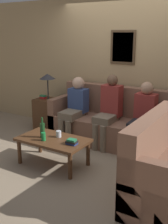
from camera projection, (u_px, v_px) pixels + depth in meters
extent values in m
plane|color=gray|center=(98.00, 151.00, 4.80)|extent=(16.00, 16.00, 0.00)
cube|color=tan|center=(123.00, 69.00, 5.22)|extent=(9.00, 0.06, 2.60)
cube|color=#4C3823|center=(123.00, 47.00, 5.08)|extent=(0.48, 0.02, 0.60)
cube|color=beige|center=(123.00, 47.00, 5.07)|extent=(0.40, 0.01, 0.52)
cube|color=brown|center=(110.00, 131.00, 5.10)|extent=(2.18, 0.84, 0.46)
cube|color=brown|center=(118.00, 100.00, 5.23)|extent=(2.18, 0.20, 0.55)
cube|color=brown|center=(64.00, 115.00, 5.57)|extent=(0.14, 0.84, 0.76)
cube|color=brown|center=(166.00, 133.00, 4.55)|extent=(0.14, 0.84, 0.76)
cube|color=brown|center=(152.00, 136.00, 3.43)|extent=(0.20, 1.61, 0.55)
cube|color=brown|center=(157.00, 198.00, 2.76)|extent=(0.84, 0.14, 0.76)
cube|color=#4C2D19|center=(53.00, 140.00, 4.22)|extent=(1.06, 0.61, 0.04)
cylinder|color=#4C2D19|center=(19.00, 152.00, 4.31)|extent=(0.06, 0.06, 0.38)
cylinder|color=#4C2D19|center=(70.00, 166.00, 3.85)|extent=(0.06, 0.06, 0.38)
cylinder|color=#4C2D19|center=(40.00, 142.00, 4.71)|extent=(0.06, 0.06, 0.38)
cylinder|color=#4C2D19|center=(88.00, 154.00, 4.24)|extent=(0.06, 0.06, 0.38)
cube|color=#4C2D19|center=(47.00, 115.00, 5.74)|extent=(0.42, 0.42, 0.67)
cylinder|color=#262628|center=(48.00, 89.00, 5.56)|extent=(0.02, 0.02, 0.43)
cone|color=#2D2D33|center=(47.00, 76.00, 5.50)|extent=(0.32, 0.32, 0.10)
cube|color=red|center=(43.00, 98.00, 5.66)|extent=(0.13, 0.09, 0.02)
cube|color=red|center=(43.00, 97.00, 5.65)|extent=(0.13, 0.09, 0.03)
cube|color=#237547|center=(43.00, 96.00, 5.64)|extent=(0.13, 0.09, 0.03)
cylinder|color=#19421E|center=(42.00, 130.00, 4.24)|extent=(0.07, 0.07, 0.22)
cylinder|color=#19421E|center=(42.00, 120.00, 4.19)|extent=(0.03, 0.03, 0.10)
cylinder|color=silver|center=(59.00, 134.00, 4.27)|extent=(0.08, 0.08, 0.10)
cube|color=navy|center=(72.00, 143.00, 4.00)|extent=(0.15, 0.10, 0.02)
cube|color=black|center=(72.00, 142.00, 3.99)|extent=(0.17, 0.13, 0.03)
cube|color=#237547|center=(72.00, 140.00, 3.99)|extent=(0.13, 0.11, 0.03)
cylinder|color=#197A38|center=(43.00, 137.00, 4.13)|extent=(0.07, 0.07, 0.12)
cube|color=#756651|center=(72.00, 114.00, 5.13)|extent=(0.31, 0.46, 0.14)
cylinder|color=#756651|center=(61.00, 132.00, 5.06)|extent=(0.11, 0.11, 0.46)
cylinder|color=#756651|center=(68.00, 133.00, 4.98)|extent=(0.11, 0.11, 0.46)
cube|color=#33477A|center=(78.00, 100.00, 5.26)|extent=(0.34, 0.22, 0.44)
sphere|color=tan|center=(78.00, 83.00, 5.17)|extent=(0.23, 0.23, 0.23)
cube|color=#756651|center=(106.00, 119.00, 4.87)|extent=(0.31, 0.45, 0.14)
cylinder|color=#756651|center=(95.00, 137.00, 4.80)|extent=(0.11, 0.11, 0.46)
cylinder|color=#756651|center=(103.00, 139.00, 4.72)|extent=(0.11, 0.11, 0.46)
cube|color=maroon|center=(112.00, 101.00, 4.98)|extent=(0.34, 0.22, 0.56)
sphere|color=brown|center=(112.00, 80.00, 4.88)|extent=(0.19, 0.19, 0.19)
cube|color=black|center=(140.00, 125.00, 4.53)|extent=(0.31, 0.45, 0.14)
cylinder|color=black|center=(130.00, 145.00, 4.47)|extent=(0.11, 0.11, 0.46)
cylinder|color=black|center=(139.00, 147.00, 4.39)|extent=(0.11, 0.11, 0.46)
cube|color=maroon|center=(146.00, 108.00, 4.65)|extent=(0.34, 0.22, 0.48)
sphere|color=tan|center=(147.00, 88.00, 4.56)|extent=(0.21, 0.21, 0.21)
sphere|color=tan|center=(127.00, 175.00, 3.80)|extent=(0.19, 0.19, 0.19)
sphere|color=tan|center=(128.00, 166.00, 3.76)|extent=(0.12, 0.12, 0.12)
sphere|color=tan|center=(125.00, 162.00, 3.77)|extent=(0.04, 0.04, 0.04)
sphere|color=tan|center=(131.00, 164.00, 3.73)|extent=(0.04, 0.04, 0.04)
sphere|color=beige|center=(126.00, 168.00, 3.72)|extent=(0.05, 0.05, 0.05)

